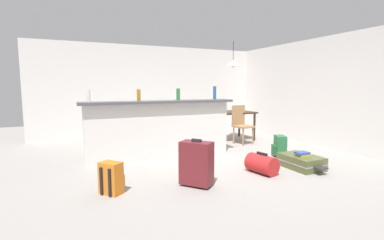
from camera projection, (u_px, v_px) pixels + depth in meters
The scene contains 18 objects.
ground_plane at pixel (204, 160), 5.43m from camera, with size 13.00×13.00×0.05m, color gray.
wall_back at pixel (156, 91), 8.03m from camera, with size 6.60×0.10×2.50m, color silver.
wall_right at pixel (312, 92), 6.79m from camera, with size 0.10×6.00×2.50m, color silver.
partition_half_wall at pixel (161, 131), 5.43m from camera, with size 2.80×0.20×1.07m, color silver.
bar_countertop at pixel (161, 102), 5.36m from camera, with size 2.96×0.40×0.05m, color #4C4C51.
bottle_white at pixel (89, 96), 4.82m from camera, with size 0.06×0.06×0.21m, color silver.
bottle_amber at pixel (139, 95), 5.12m from camera, with size 0.07×0.07×0.22m, color #9E661E.
bottle_green at pixel (178, 94), 5.57m from camera, with size 0.07×0.07×0.23m, color #2D6B38.
bottle_blue at pixel (215, 93), 5.92m from camera, with size 0.07×0.07×0.27m, color #284C89.
dining_table at pixel (231, 115), 7.28m from camera, with size 1.10×0.80×0.74m.
dining_chair_near_partition at pixel (241, 123), 6.83m from camera, with size 0.46×0.46×0.93m.
pendant_lamp at pixel (233, 63), 7.07m from camera, with size 0.34×0.34×0.65m.
suitcase_flat_olive at pixel (301, 162), 4.83m from camera, with size 0.49×0.83×0.22m.
backpack_orange at pixel (111, 178), 3.67m from camera, with size 0.34×0.34×0.42m.
duffel_bag_red at pixel (262, 164), 4.53m from camera, with size 0.39×0.53×0.34m.
suitcase_upright_maroon at pixel (196, 163), 3.94m from camera, with size 0.47×0.49×0.67m.
backpack_green at pixel (280, 146), 5.61m from camera, with size 0.31×0.33×0.42m.
book_stack at pixel (302, 154), 4.79m from camera, with size 0.25×0.18×0.07m.
Camera 1 is at (-2.39, -4.73, 1.40)m, focal length 26.46 mm.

